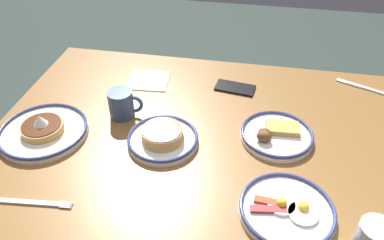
{
  "coord_description": "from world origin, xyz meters",
  "views": [
    {
      "loc": [
        -0.12,
        0.87,
        1.5
      ],
      "look_at": [
        0.05,
        -0.04,
        0.76
      ],
      "focal_mm": 34.9,
      "sensor_mm": 36.0,
      "label": 1
    }
  ],
  "objects_px": {
    "fork_near": "(35,203)",
    "plate_far_side": "(276,134)",
    "plate_near_main": "(163,137)",
    "butter_knife": "(367,89)",
    "plate_center_pancakes": "(287,210)",
    "plate_far_companion": "(43,130)",
    "cell_phone": "(235,88)",
    "coffee_mug": "(122,104)",
    "paper_napkin": "(149,80)"
  },
  "relations": [
    {
      "from": "paper_napkin",
      "to": "plate_far_side",
      "type": "bearing_deg",
      "value": 152.83
    },
    {
      "from": "plate_center_pancakes",
      "to": "paper_napkin",
      "type": "relative_size",
      "value": 1.62
    },
    {
      "from": "plate_far_companion",
      "to": "paper_napkin",
      "type": "distance_m",
      "value": 0.44
    },
    {
      "from": "plate_center_pancakes",
      "to": "plate_far_companion",
      "type": "height_order",
      "value": "plate_far_companion"
    },
    {
      "from": "cell_phone",
      "to": "paper_napkin",
      "type": "xyz_separation_m",
      "value": [
        0.33,
        0.01,
        -0.0
      ]
    },
    {
      "from": "plate_far_companion",
      "to": "fork_near",
      "type": "distance_m",
      "value": 0.28
    },
    {
      "from": "plate_near_main",
      "to": "plate_center_pancakes",
      "type": "xyz_separation_m",
      "value": [
        -0.37,
        0.2,
        -0.01
      ]
    },
    {
      "from": "cell_phone",
      "to": "butter_knife",
      "type": "bearing_deg",
      "value": -161.53
    },
    {
      "from": "coffee_mug",
      "to": "fork_near",
      "type": "xyz_separation_m",
      "value": [
        0.11,
        0.4,
        -0.05
      ]
    },
    {
      "from": "plate_far_companion",
      "to": "paper_napkin",
      "type": "bearing_deg",
      "value": -123.6
    },
    {
      "from": "paper_napkin",
      "to": "plate_near_main",
      "type": "bearing_deg",
      "value": 112.76
    },
    {
      "from": "plate_near_main",
      "to": "paper_napkin",
      "type": "distance_m",
      "value": 0.36
    },
    {
      "from": "plate_center_pancakes",
      "to": "butter_knife",
      "type": "relative_size",
      "value": 1.13
    },
    {
      "from": "plate_center_pancakes",
      "to": "plate_near_main",
      "type": "bearing_deg",
      "value": -28.75
    },
    {
      "from": "plate_center_pancakes",
      "to": "coffee_mug",
      "type": "distance_m",
      "value": 0.62
    },
    {
      "from": "plate_far_side",
      "to": "cell_phone",
      "type": "bearing_deg",
      "value": -59.17
    },
    {
      "from": "cell_phone",
      "to": "plate_near_main",
      "type": "bearing_deg",
      "value": 68.69
    },
    {
      "from": "coffee_mug",
      "to": "paper_napkin",
      "type": "xyz_separation_m",
      "value": [
        -0.02,
        -0.22,
        -0.05
      ]
    },
    {
      "from": "plate_far_companion",
      "to": "fork_near",
      "type": "bearing_deg",
      "value": 112.95
    },
    {
      "from": "fork_near",
      "to": "coffee_mug",
      "type": "bearing_deg",
      "value": -104.87
    },
    {
      "from": "plate_center_pancakes",
      "to": "plate_far_side",
      "type": "relative_size",
      "value": 1.07
    },
    {
      "from": "plate_near_main",
      "to": "butter_knife",
      "type": "relative_size",
      "value": 1.03
    },
    {
      "from": "coffee_mug",
      "to": "butter_knife",
      "type": "height_order",
      "value": "coffee_mug"
    },
    {
      "from": "paper_napkin",
      "to": "butter_knife",
      "type": "bearing_deg",
      "value": -173.61
    },
    {
      "from": "fork_near",
      "to": "paper_napkin",
      "type": "bearing_deg",
      "value": -101.87
    },
    {
      "from": "plate_far_companion",
      "to": "cell_phone",
      "type": "bearing_deg",
      "value": -147.2
    },
    {
      "from": "coffee_mug",
      "to": "paper_napkin",
      "type": "distance_m",
      "value": 0.23
    },
    {
      "from": "coffee_mug",
      "to": "plate_near_main",
      "type": "bearing_deg",
      "value": 146.88
    },
    {
      "from": "plate_near_main",
      "to": "butter_knife",
      "type": "height_order",
      "value": "plate_near_main"
    },
    {
      "from": "plate_far_companion",
      "to": "fork_near",
      "type": "height_order",
      "value": "plate_far_companion"
    },
    {
      "from": "paper_napkin",
      "to": "coffee_mug",
      "type": "bearing_deg",
      "value": 83.65
    },
    {
      "from": "butter_knife",
      "to": "plate_far_companion",
      "type": "bearing_deg",
      "value": 23.28
    },
    {
      "from": "plate_near_main",
      "to": "plate_far_companion",
      "type": "xyz_separation_m",
      "value": [
        0.38,
        0.03,
        -0.0
      ]
    },
    {
      "from": "plate_far_side",
      "to": "butter_knife",
      "type": "distance_m",
      "value": 0.47
    },
    {
      "from": "plate_far_side",
      "to": "fork_near",
      "type": "xyz_separation_m",
      "value": [
        0.61,
        0.38,
        -0.01
      ]
    },
    {
      "from": "coffee_mug",
      "to": "paper_napkin",
      "type": "height_order",
      "value": "coffee_mug"
    },
    {
      "from": "plate_far_companion",
      "to": "fork_near",
      "type": "relative_size",
      "value": 1.36
    },
    {
      "from": "plate_far_side",
      "to": "cell_phone",
      "type": "relative_size",
      "value": 1.57
    },
    {
      "from": "plate_far_side",
      "to": "cell_phone",
      "type": "distance_m",
      "value": 0.29
    },
    {
      "from": "paper_napkin",
      "to": "butter_knife",
      "type": "relative_size",
      "value": 0.7
    },
    {
      "from": "cell_phone",
      "to": "paper_napkin",
      "type": "height_order",
      "value": "cell_phone"
    },
    {
      "from": "plate_center_pancakes",
      "to": "butter_knife",
      "type": "xyz_separation_m",
      "value": [
        -0.3,
        -0.63,
        -0.01
      ]
    },
    {
      "from": "plate_far_companion",
      "to": "plate_far_side",
      "type": "bearing_deg",
      "value": -170.93
    },
    {
      "from": "plate_far_companion",
      "to": "plate_far_side",
      "type": "xyz_separation_m",
      "value": [
        -0.72,
        -0.12,
        -0.0
      ]
    },
    {
      "from": "fork_near",
      "to": "plate_far_side",
      "type": "bearing_deg",
      "value": -148.5
    },
    {
      "from": "coffee_mug",
      "to": "butter_knife",
      "type": "distance_m",
      "value": 0.9
    },
    {
      "from": "plate_near_main",
      "to": "butter_knife",
      "type": "xyz_separation_m",
      "value": [
        -0.67,
        -0.42,
        -0.02
      ]
    },
    {
      "from": "plate_far_side",
      "to": "paper_napkin",
      "type": "height_order",
      "value": "plate_far_side"
    },
    {
      "from": "plate_center_pancakes",
      "to": "cell_phone",
      "type": "relative_size",
      "value": 1.69
    },
    {
      "from": "plate_near_main",
      "to": "plate_far_companion",
      "type": "relative_size",
      "value": 0.8
    }
  ]
}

